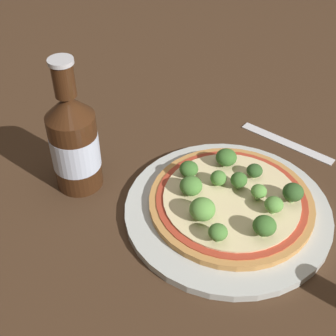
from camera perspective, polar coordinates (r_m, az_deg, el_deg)
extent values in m
plane|color=#3D2819|center=(0.69, 6.33, -5.06)|extent=(3.00, 3.00, 0.00)
cylinder|color=#B2B7B2|center=(0.69, 7.46, -4.90)|extent=(0.30, 0.30, 0.01)
cylinder|color=#B77F42|center=(0.68, 7.70, -4.13)|extent=(0.24, 0.24, 0.01)
cylinder|color=#A83823|center=(0.68, 7.74, -3.79)|extent=(0.22, 0.22, 0.00)
cylinder|color=beige|center=(0.68, 7.75, -3.72)|extent=(0.20, 0.20, 0.00)
cylinder|color=#7A9E5B|center=(0.72, 7.04, 0.63)|extent=(0.01, 0.01, 0.01)
ellipsoid|color=#386628|center=(0.72, 7.12, 1.30)|extent=(0.03, 0.03, 0.02)
cylinder|color=#7A9E5B|center=(0.69, 6.12, -1.78)|extent=(0.01, 0.01, 0.01)
ellipsoid|color=#477A33|center=(0.69, 6.17, -1.22)|extent=(0.02, 0.02, 0.02)
cylinder|color=#7A9E5B|center=(0.63, 11.53, -7.67)|extent=(0.01, 0.01, 0.01)
ellipsoid|color=#386628|center=(0.62, 11.69, -6.90)|extent=(0.03, 0.03, 0.02)
cylinder|color=#7A9E5B|center=(0.67, 2.79, -2.85)|extent=(0.01, 0.01, 0.01)
ellipsoid|color=#477A33|center=(0.67, 2.82, -2.18)|extent=(0.03, 0.03, 0.03)
cylinder|color=#7A9E5B|center=(0.69, 8.55, -2.12)|extent=(0.01, 0.01, 0.01)
ellipsoid|color=#386628|center=(0.68, 8.64, -1.43)|extent=(0.02, 0.02, 0.02)
cylinder|color=#7A9E5B|center=(0.62, 6.04, -8.44)|extent=(0.01, 0.01, 0.01)
ellipsoid|color=#477A33|center=(0.61, 6.11, -7.78)|extent=(0.03, 0.03, 0.02)
cylinder|color=#7A9E5B|center=(0.66, 12.66, -5.00)|extent=(0.01, 0.01, 0.01)
ellipsoid|color=#568E3D|center=(0.65, 12.79, -4.35)|extent=(0.03, 0.03, 0.02)
cylinder|color=#7A9E5B|center=(0.68, 14.83, -3.61)|extent=(0.01, 0.01, 0.01)
ellipsoid|color=#2D5123|center=(0.67, 15.01, -2.86)|extent=(0.03, 0.03, 0.02)
cylinder|color=#7A9E5B|center=(0.71, 10.43, -0.83)|extent=(0.01, 0.01, 0.01)
ellipsoid|color=#2D5123|center=(0.71, 10.52, -0.31)|extent=(0.02, 0.02, 0.02)
cylinder|color=#7A9E5B|center=(0.64, 3.82, -5.65)|extent=(0.01, 0.01, 0.01)
ellipsoid|color=#568E3D|center=(0.63, 3.87, -4.86)|extent=(0.04, 0.04, 0.03)
cylinder|color=#7A9E5B|center=(0.68, 10.90, -3.44)|extent=(0.01, 0.01, 0.01)
ellipsoid|color=#568E3D|center=(0.67, 11.01, -2.80)|extent=(0.02, 0.02, 0.02)
cylinder|color=#7A9E5B|center=(0.70, 2.53, -0.71)|extent=(0.01, 0.01, 0.01)
ellipsoid|color=#386628|center=(0.70, 2.55, -0.11)|extent=(0.03, 0.03, 0.02)
cylinder|color=#381E0F|center=(0.70, -11.20, 2.04)|extent=(0.07, 0.07, 0.12)
cylinder|color=#B2BCD1|center=(0.70, -11.23, 2.20)|extent=(0.07, 0.07, 0.06)
cone|color=#381E0F|center=(0.66, -12.09, 7.39)|extent=(0.07, 0.07, 0.03)
cylinder|color=#381E0F|center=(0.64, -12.61, 10.45)|extent=(0.03, 0.03, 0.05)
cylinder|color=#B2B2B7|center=(0.62, -12.97, 12.57)|extent=(0.03, 0.03, 0.01)
cube|color=silver|center=(0.83, 14.26, 3.02)|extent=(0.02, 0.17, 0.00)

